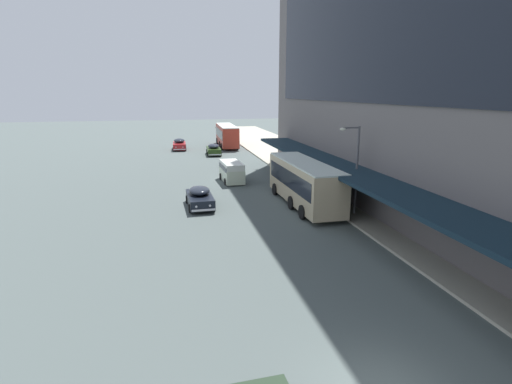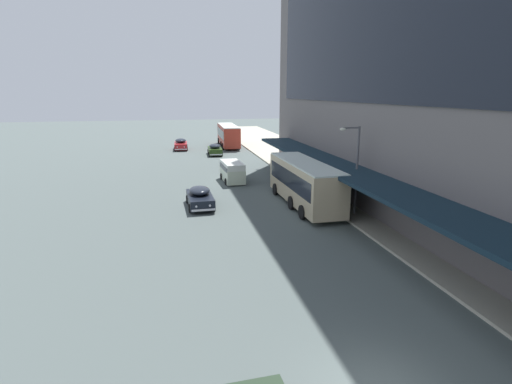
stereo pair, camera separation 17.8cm
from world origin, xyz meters
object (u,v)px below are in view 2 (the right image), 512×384
at_px(transit_bus_kerbside_front, 228,134).
at_px(street_lamp, 355,163).
at_px(sedan_trailing_near, 181,144).
at_px(sedan_second_mid, 215,149).
at_px(sedan_trailing_mid, 200,197).
at_px(transit_bus_kerbside_rear, 304,181).
at_px(vw_van, 232,171).

xyz_separation_m(transit_bus_kerbside_front, street_lamp, (3.29, -38.21, 1.84)).
relative_size(sedan_trailing_near, sedan_second_mid, 1.02).
bearing_deg(transit_bus_kerbside_front, sedan_trailing_mid, -101.95).
xyz_separation_m(transit_bus_kerbside_rear, sedan_trailing_mid, (-7.92, 1.30, -1.19)).
height_order(vw_van, street_lamp, street_lamp).
bearing_deg(transit_bus_kerbside_front, street_lamp, -85.07).
height_order(transit_bus_kerbside_front, transit_bus_kerbside_rear, transit_bus_kerbside_front).
bearing_deg(sedan_second_mid, street_lamp, -77.97).
relative_size(transit_bus_kerbside_rear, sedan_second_mid, 2.38).
relative_size(vw_van, street_lamp, 0.75).
bearing_deg(vw_van, transit_bus_kerbside_rear, -66.62).
relative_size(sedan_trailing_mid, street_lamp, 0.71).
xyz_separation_m(sedan_trailing_near, street_lamp, (10.87, -36.31, 2.96)).
xyz_separation_m(sedan_trailing_mid, street_lamp, (10.43, -4.49, 3.02)).
relative_size(transit_bus_kerbside_front, vw_van, 2.38).
bearing_deg(sedan_trailing_mid, transit_bus_kerbside_rear, -9.35).
bearing_deg(vw_van, street_lamp, -62.49).
relative_size(transit_bus_kerbside_rear, vw_van, 2.30).
bearing_deg(transit_bus_kerbside_rear, sedan_trailing_near, 104.16).
bearing_deg(transit_bus_kerbside_front, vw_van, -97.53).
distance_m(transit_bus_kerbside_rear, street_lamp, 4.46).
relative_size(transit_bus_kerbside_front, sedan_trailing_mid, 2.49).
relative_size(transit_bus_kerbside_rear, sedan_trailing_near, 2.32).
bearing_deg(street_lamp, sedan_second_mid, 102.03).
height_order(sedan_trailing_mid, sedan_second_mid, sedan_second_mid).
bearing_deg(transit_bus_kerbside_rear, transit_bus_kerbside_front, 91.28).
bearing_deg(vw_van, transit_bus_kerbside_front, 82.47).
relative_size(sedan_trailing_mid, vw_van, 0.95).
relative_size(sedan_second_mid, vw_van, 0.97).
height_order(transit_bus_kerbside_rear, street_lamp, street_lamp).
xyz_separation_m(sedan_trailing_mid, sedan_second_mid, (4.04, 25.49, 0.02)).
bearing_deg(sedan_second_mid, transit_bus_kerbside_rear, -81.75).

